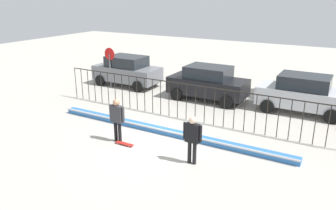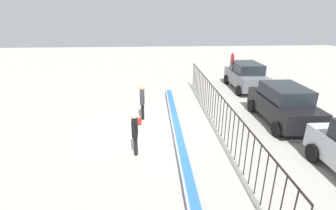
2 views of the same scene
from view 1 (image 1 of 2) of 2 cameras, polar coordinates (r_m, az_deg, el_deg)
The scene contains 10 objects.
ground_plane at distance 13.71m, azimuth -2.39°, elevation -6.17°, with size 60.00×60.00×0.00m, color #ADA89E.
bowl_coping_ledge at distance 14.35m, azimuth -0.51°, elevation -4.45°, with size 11.00×0.41×0.27m.
perimeter_fence at distance 15.65m, azimuth 3.13°, elevation 1.24°, with size 14.04×0.04×1.75m.
skateboarder at distance 13.44m, azimuth -8.63°, elevation -1.91°, with size 0.73×0.27×1.80m.
skateboard at distance 13.47m, azimuth -7.39°, elevation -6.50°, with size 0.80×0.20×0.07m.
camera_operator at distance 11.63m, azimuth 4.15°, elevation -5.21°, with size 0.71×0.27×1.76m.
parked_car_gray at distance 21.81m, azimuth -6.95°, elevation 5.82°, with size 4.30×2.12×1.90m.
parked_car_black at distance 18.80m, azimuth 6.76°, elevation 3.77°, with size 4.30×2.12×1.90m.
parked_car_silver at distance 17.93m, azimuth 21.88°, elevation 1.80°, with size 4.30×2.12×1.90m.
stop_sign at distance 21.35m, azimuth -9.81°, elevation 7.17°, with size 0.76×0.07×2.50m.
Camera 1 is at (6.70, -10.50, 5.73)m, focal length 36.00 mm.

